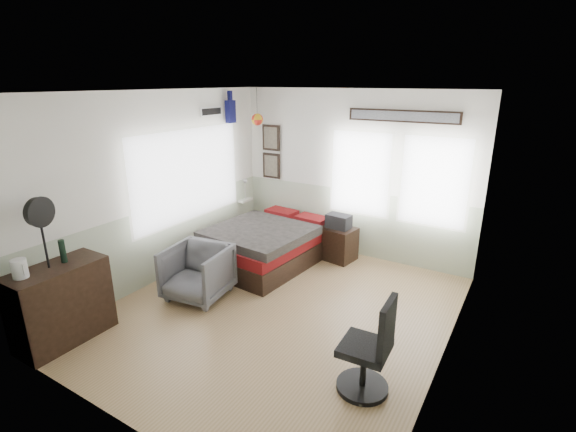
% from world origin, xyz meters
% --- Properties ---
extents(ground_plane, '(4.00, 4.50, 0.01)m').
position_xyz_m(ground_plane, '(0.00, 0.00, -0.01)').
color(ground_plane, '#9C784B').
extents(room_shell, '(4.02, 4.52, 2.71)m').
position_xyz_m(room_shell, '(-0.08, 0.19, 1.61)').
color(room_shell, silver).
rests_on(room_shell, ground_plane).
extents(wall_decor, '(3.55, 1.32, 1.44)m').
position_xyz_m(wall_decor, '(-1.10, 1.96, 2.10)').
color(wall_decor, black).
rests_on(wall_decor, room_shell).
extents(bed, '(1.55, 2.07, 0.63)m').
position_xyz_m(bed, '(-0.96, 1.19, 0.31)').
color(bed, black).
rests_on(bed, ground_plane).
extents(dresser, '(0.48, 1.00, 0.90)m').
position_xyz_m(dresser, '(-1.74, -1.77, 0.45)').
color(dresser, black).
rests_on(dresser, ground_plane).
extents(armchair, '(0.87, 0.89, 0.72)m').
position_xyz_m(armchair, '(-1.13, -0.25, 0.36)').
color(armchair, '#5B5B63').
rests_on(armchair, ground_plane).
extents(nightstand, '(0.60, 0.51, 0.54)m').
position_xyz_m(nightstand, '(-0.05, 1.88, 0.27)').
color(nightstand, black).
rests_on(nightstand, ground_plane).
extents(task_chair, '(0.49, 0.49, 0.99)m').
position_xyz_m(task_chair, '(1.50, -0.78, 0.40)').
color(task_chair, black).
rests_on(task_chair, ground_plane).
extents(kettle, '(0.17, 0.15, 0.20)m').
position_xyz_m(kettle, '(-1.78, -2.09, 1.00)').
color(kettle, silver).
rests_on(kettle, dresser).
extents(bottle, '(0.07, 0.07, 0.26)m').
position_xyz_m(bottle, '(-1.76, -1.64, 1.03)').
color(bottle, black).
rests_on(bottle, dresser).
extents(stand_fan, '(0.15, 0.32, 0.79)m').
position_xyz_m(stand_fan, '(-1.76, -1.80, 1.51)').
color(stand_fan, black).
rests_on(stand_fan, dresser).
extents(black_bag, '(0.40, 0.27, 0.22)m').
position_xyz_m(black_bag, '(-0.05, 1.88, 0.66)').
color(black_bag, black).
rests_on(black_bag, nightstand).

